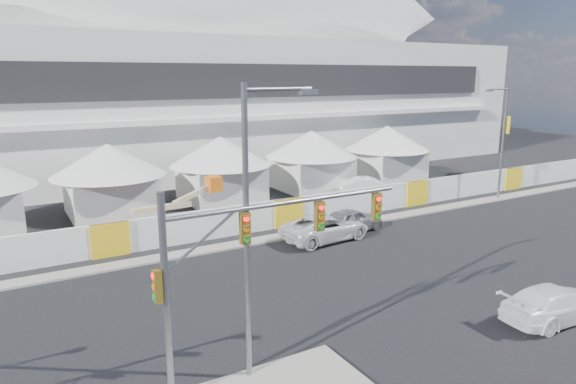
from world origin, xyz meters
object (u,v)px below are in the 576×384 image
traffic_mast (227,277)px  streetlight_curb (502,135)px  lot_car_b (458,179)px  pickup_curb (326,227)px  streetlight_median (254,215)px  boom_lift (156,225)px  pickup_near (555,303)px  lot_car_a (369,187)px  sedan_silver (351,220)px

traffic_mast → streetlight_curb: size_ratio=0.97×
lot_car_b → pickup_curb: bearing=94.6°
streetlight_median → streetlight_curb: (29.57, 13.30, -0.40)m
streetlight_curb → boom_lift: streetlight_curb is taller
pickup_near → lot_car_b: size_ratio=1.13×
pickup_near → boom_lift: size_ratio=0.73×
pickup_curb → lot_car_b: 20.69m
pickup_curb → traffic_mast: bearing=130.0°
pickup_curb → pickup_near: 14.31m
pickup_near → lot_car_b: (17.22, 20.81, 0.03)m
lot_car_a → streetlight_curb: streetlight_curb is taller
sedan_silver → lot_car_b: bearing=-80.3°
lot_car_a → streetlight_median: 29.12m
lot_car_b → traffic_mast: 36.49m
sedan_silver → boom_lift: 12.82m
sedan_silver → pickup_curb: (-2.42, -0.56, 0.00)m
lot_car_a → boom_lift: bearing=127.0°
traffic_mast → streetlight_curb: streetlight_curb is taller
pickup_near → streetlight_curb: size_ratio=0.56×
pickup_near → streetlight_curb: bearing=-42.2°
lot_car_b → boom_lift: (-28.99, -1.21, 0.19)m
pickup_curb → pickup_near: bearing=-175.1°
sedan_silver → pickup_curb: pickup_curb is taller
lot_car_a → streetlight_median: bearing=162.3°
pickup_curb → pickup_near: (2.36, -14.12, -0.07)m
streetlight_median → traffic_mast: bearing=-169.7°
lot_car_a → lot_car_b: size_ratio=1.07×
pickup_curb → streetlight_curb: streetlight_curb is taller
lot_car_a → lot_car_b: bearing=-70.0°
lot_car_a → boom_lift: boom_lift is taller
lot_car_a → traffic_mast: 29.79m
pickup_near → streetlight_median: (-13.07, 2.68, 5.12)m
streetlight_median → boom_lift: 17.66m
streetlight_median → streetlight_curb: bearing=24.2°
traffic_mast → boom_lift: 17.54m
pickup_near → boom_lift: bearing=34.7°
pickup_curb → boom_lift: 10.90m
lot_car_a → lot_car_b: lot_car_a is taller
streetlight_median → lot_car_a: bearing=43.2°
streetlight_curb → boom_lift: 28.86m
sedan_silver → streetlight_curb: (16.44, 1.31, 4.66)m
lot_car_a → streetlight_curb: 11.71m
pickup_curb → boom_lift: bearing=55.2°
pickup_curb → lot_car_a: bearing=-55.7°
sedan_silver → boom_lift: size_ratio=0.67×
pickup_near → lot_car_a: 23.65m
traffic_mast → boom_lift: (2.40, 17.12, -3.02)m
pickup_near → traffic_mast: 14.75m
sedan_silver → traffic_mast: traffic_mast is taller
pickup_near → traffic_mast: traffic_mast is taller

